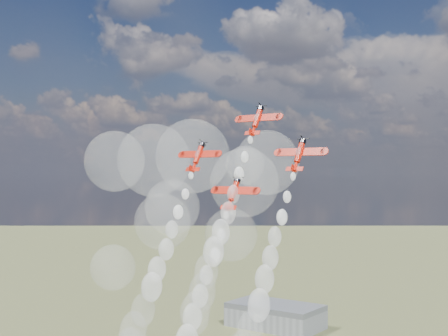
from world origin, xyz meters
TOP-DOWN VIEW (x-y plane):
  - hangar at (-120.00, 180.00)m, footprint 50.00×28.00m
  - plane_lead at (-18.21, 4.25)m, footprint 11.16×5.94m
  - plane_left at (-31.74, -0.44)m, footprint 11.16×5.94m
  - plane_right at (-4.68, -0.44)m, footprint 11.16×5.94m
  - plane_slot at (-18.21, -5.13)m, footprint 11.16×5.94m
  - smoke_trail_lead at (-18.07, -14.60)m, footprint 5.18×23.47m
  - smoke_trail_left at (-31.82, -19.16)m, footprint 5.40×23.22m
  - smoke_trail_right at (-4.67, -19.28)m, footprint 5.75×23.83m
  - drifted_smoke_cloud at (-54.04, 23.53)m, footprint 63.65×38.49m

SIDE VIEW (x-z plane):
  - hangar at x=-120.00m, z-range 0.00..13.00m
  - smoke_trail_right at x=-4.67m, z-range 36.54..75.69m
  - smoke_trail_left at x=-31.82m, z-range 37.03..75.64m
  - smoke_trail_lead at x=-18.07m, z-range 45.62..84.02m
  - plane_slot at x=-18.21m, z-range 77.52..84.77m
  - drifted_smoke_cloud at x=-54.04m, z-range 57.24..108.40m
  - plane_left at x=-31.74m, z-range 85.75..93.00m
  - plane_right at x=-4.68m, z-range 85.75..93.00m
  - plane_lead at x=-18.21m, z-range 93.98..101.23m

